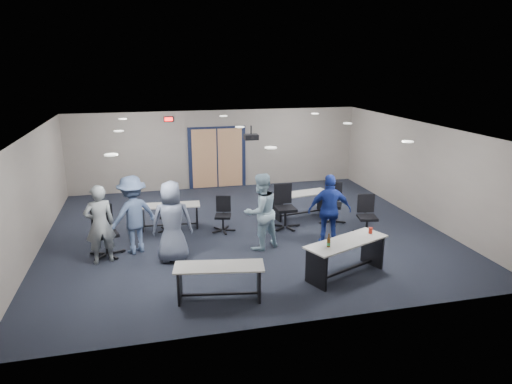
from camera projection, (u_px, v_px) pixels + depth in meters
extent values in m
plane|color=black|center=(245.00, 231.00, 12.00)|extent=(10.00, 10.00, 0.00)
cube|color=gray|center=(217.00, 149.00, 15.83)|extent=(10.00, 0.04, 2.70)
cube|color=gray|center=(303.00, 249.00, 7.42)|extent=(10.00, 0.04, 2.70)
cube|color=gray|center=(32.00, 194.00, 10.49)|extent=(0.04, 9.00, 2.70)
cube|color=gray|center=(419.00, 171.00, 12.76)|extent=(0.04, 9.00, 2.70)
cube|color=silver|center=(244.00, 129.00, 11.25)|extent=(10.00, 9.00, 0.04)
cube|color=#101732|center=(217.00, 158.00, 15.88)|extent=(2.00, 0.06, 2.20)
cube|color=#A7724C|center=(204.00, 159.00, 15.76)|extent=(0.85, 0.04, 2.05)
cube|color=#A7724C|center=(230.00, 158.00, 15.97)|extent=(0.85, 0.04, 2.05)
cube|color=black|center=(169.00, 119.00, 15.12)|extent=(0.32, 0.05, 0.18)
cube|color=#FF0C0C|center=(169.00, 119.00, 15.09)|extent=(0.26, 0.02, 0.12)
cylinder|color=black|center=(251.00, 130.00, 11.82)|extent=(0.04, 0.04, 0.24)
cube|color=black|center=(251.00, 137.00, 11.87)|extent=(0.35, 0.30, 0.14)
cylinder|color=black|center=(252.00, 138.00, 11.73)|extent=(0.08, 0.03, 0.08)
cube|color=#A3A29A|center=(219.00, 266.00, 8.40)|extent=(1.73, 0.83, 0.03)
cube|color=black|center=(180.00, 284.00, 8.45)|extent=(0.13, 0.51, 0.64)
cube|color=black|center=(259.00, 282.00, 8.54)|extent=(0.13, 0.51, 0.64)
cube|color=black|center=(220.00, 294.00, 8.56)|extent=(1.46, 0.30, 0.04)
cube|color=#A3A29A|center=(347.00, 242.00, 9.32)|extent=(1.98, 1.30, 0.03)
cube|color=black|center=(316.00, 269.00, 8.95)|extent=(0.27, 0.55, 0.73)
cube|color=black|center=(372.00, 249.00, 9.90)|extent=(0.27, 0.55, 0.73)
cube|color=black|center=(345.00, 270.00, 9.50)|extent=(1.56, 0.69, 0.04)
cylinder|color=#B12617|center=(371.00, 231.00, 9.72)|extent=(0.08, 0.08, 0.13)
cube|color=#A3A29A|center=(169.00, 205.00, 12.05)|extent=(1.63, 0.65, 0.03)
cube|color=black|center=(143.00, 218.00, 12.03)|extent=(0.08, 0.49, 0.62)
cube|color=black|center=(197.00, 215.00, 12.25)|extent=(0.08, 0.49, 0.62)
cube|color=black|center=(170.00, 225.00, 12.20)|extent=(1.42, 0.15, 0.04)
cube|color=#A3A29A|center=(300.00, 194.00, 12.96)|extent=(1.77, 0.87, 0.03)
cube|color=black|center=(277.00, 209.00, 12.76)|extent=(0.14, 0.52, 0.66)
cube|color=black|center=(322.00, 202.00, 13.36)|extent=(0.14, 0.52, 0.66)
cube|color=black|center=(300.00, 213.00, 13.12)|extent=(1.49, 0.33, 0.04)
imported|color=gray|center=(100.00, 224.00, 9.90)|extent=(0.74, 0.58, 1.78)
imported|color=slate|center=(172.00, 222.00, 9.98)|extent=(0.94, 0.66, 1.83)
imported|color=#A5C8DB|center=(261.00, 212.00, 10.66)|extent=(1.09, 0.99, 1.83)
imported|color=navy|center=(330.00, 210.00, 10.86)|extent=(1.10, 0.63, 1.76)
imported|color=#485C83|center=(133.00, 215.00, 10.44)|extent=(1.36, 1.16, 1.83)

